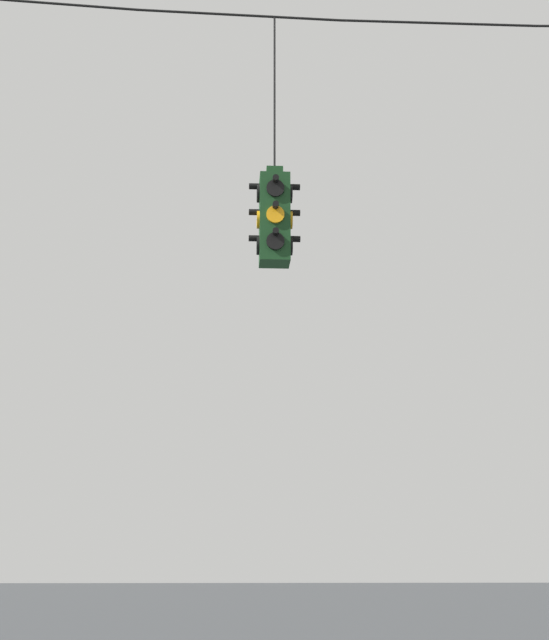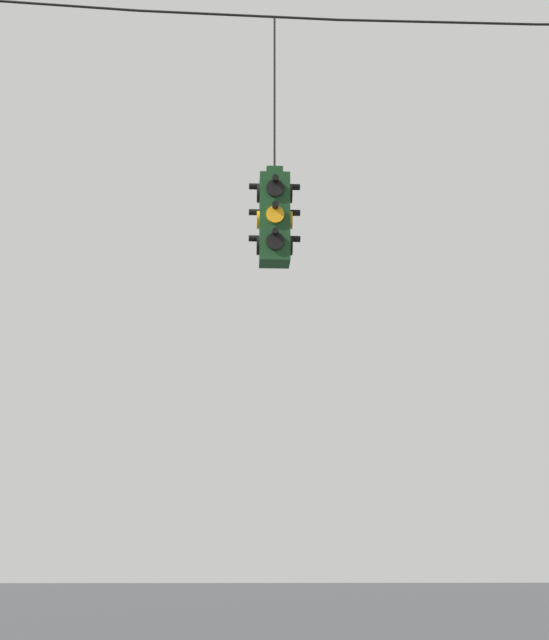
% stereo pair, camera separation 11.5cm
% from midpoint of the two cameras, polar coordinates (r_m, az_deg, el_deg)
% --- Properties ---
extents(span_wire, '(16.73, 0.03, 0.40)m').
position_cam_midpoint_polar(span_wire, '(12.49, 9.77, 17.20)').
color(span_wire, black).
extents(traffic_light_near_right_pole, '(0.58, 0.58, 3.07)m').
position_cam_midpoint_polar(traffic_light_near_right_pole, '(11.10, 0.30, 5.98)').
color(traffic_light_near_right_pole, '#143819').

